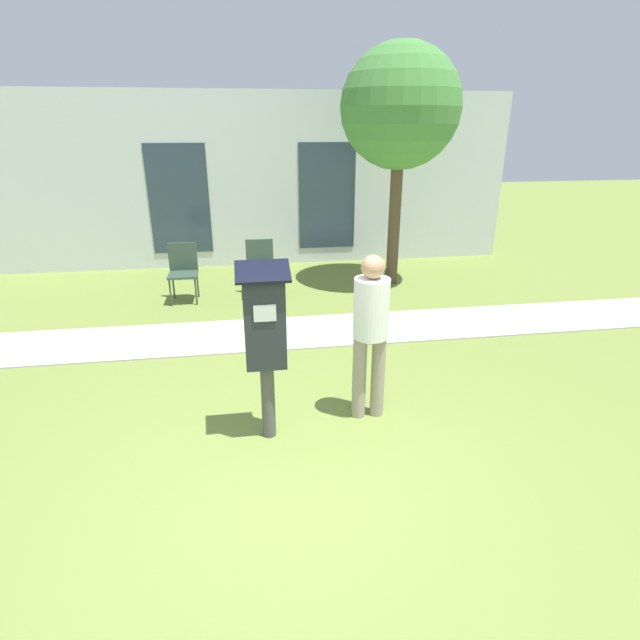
% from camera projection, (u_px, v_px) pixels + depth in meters
% --- Properties ---
extents(ground_plane, '(40.00, 40.00, 0.00)m').
position_uv_depth(ground_plane, '(290.00, 491.00, 3.82)').
color(ground_plane, olive).
extents(sidewalk, '(12.00, 1.10, 0.02)m').
position_uv_depth(sidewalk, '(268.00, 334.00, 6.66)').
color(sidewalk, '#B7B2A8').
rests_on(sidewalk, ground).
extents(building_facade, '(10.00, 0.26, 3.20)m').
position_uv_depth(building_facade, '(254.00, 181.00, 9.50)').
color(building_facade, silver).
rests_on(building_facade, ground).
extents(parking_meter, '(0.44, 0.31, 1.59)m').
position_uv_depth(parking_meter, '(265.00, 331.00, 4.15)').
color(parking_meter, '#4C4C4C').
rests_on(parking_meter, ground).
extents(person_standing, '(0.32, 0.32, 1.58)m').
position_uv_depth(person_standing, '(371.00, 326.00, 4.49)').
color(person_standing, gray).
rests_on(person_standing, ground).
extents(outdoor_chair_left, '(0.44, 0.44, 0.90)m').
position_uv_depth(outdoor_chair_left, '(183.00, 267.00, 7.79)').
color(outdoor_chair_left, '#334738').
rests_on(outdoor_chair_left, ground).
extents(outdoor_chair_middle, '(0.44, 0.44, 0.90)m').
position_uv_depth(outdoor_chair_middle, '(260.00, 263.00, 8.02)').
color(outdoor_chair_middle, '#334738').
rests_on(outdoor_chair_middle, ground).
extents(tree, '(1.90, 1.90, 3.82)m').
position_uv_depth(tree, '(400.00, 109.00, 7.80)').
color(tree, brown).
rests_on(tree, ground).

